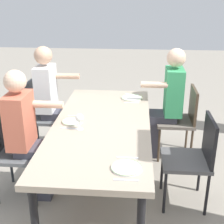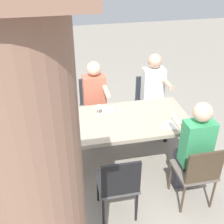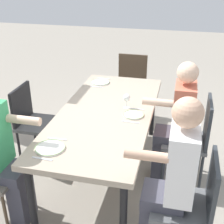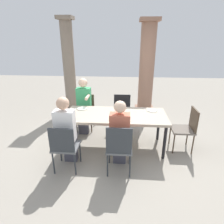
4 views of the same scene
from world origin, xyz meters
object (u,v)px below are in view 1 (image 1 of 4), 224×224
(dining_table, at_px, (102,130))
(plate_2, at_px, (127,168))
(chair_west_north, at_px, (182,117))
(diner_woman_green, at_px, (28,132))
(plate_0, at_px, (132,98))
(diner_man_white, at_px, (168,101))
(chair_mid_south, at_px, (10,146))
(wine_glass_1, at_px, (79,118))
(diner_guest_third, at_px, (51,97))
(chair_mid_north, at_px, (194,155))
(chair_west_south, at_px, (39,113))
(plate_1, at_px, (72,121))

(dining_table, height_order, plate_2, plate_2)
(chair_west_north, relative_size, plate_2, 3.80)
(diner_woman_green, xyz_separation_m, plate_0, (-0.87, 0.97, 0.07))
(diner_woman_green, bearing_deg, diner_man_white, 123.69)
(chair_mid_south, distance_m, wine_glass_1, 0.78)
(chair_west_north, height_order, diner_guest_third, diner_guest_third)
(chair_mid_north, distance_m, wine_glass_1, 1.12)
(diner_guest_third, bearing_deg, chair_mid_north, 59.44)
(diner_guest_third, xyz_separation_m, plate_0, (0.07, 0.98, 0.05))
(chair_west_north, bearing_deg, wine_glass_1, -47.77)
(wine_glass_1, xyz_separation_m, plate_2, (0.64, 0.46, -0.10))
(chair_west_north, bearing_deg, chair_west_south, -90.00)
(chair_west_north, xyz_separation_m, diner_guest_third, (-0.00, -1.59, 0.21))
(dining_table, xyz_separation_m, chair_mid_north, (0.11, 0.88, -0.18))
(chair_mid_north, relative_size, diner_man_white, 0.66)
(chair_mid_north, relative_size, diner_guest_third, 0.66)
(chair_mid_south, bearing_deg, chair_west_south, 179.82)
(chair_west_north, relative_size, diner_guest_third, 0.65)
(chair_west_south, relative_size, plate_2, 3.87)
(chair_west_south, xyz_separation_m, diner_woman_green, (0.93, 0.19, 0.18))
(chair_mid_south, height_order, diner_guest_third, diner_guest_third)
(diner_woman_green, xyz_separation_m, plate_1, (-0.12, 0.41, 0.07))
(plate_0, xyz_separation_m, wine_glass_1, (0.90, -0.46, 0.10))
(chair_mid_north, bearing_deg, diner_guest_third, -120.56)
(chair_west_north, relative_size, chair_mid_north, 0.98)
(chair_west_north, xyz_separation_m, chair_mid_south, (0.94, -1.76, 0.02))
(chair_mid_north, bearing_deg, chair_west_south, -117.99)
(chair_west_south, xyz_separation_m, chair_mid_south, (0.94, -0.00, 0.02))
(diner_guest_third, height_order, wine_glass_1, diner_guest_third)
(plate_1, bearing_deg, diner_guest_third, -152.42)
(diner_man_white, bearing_deg, chair_west_north, 90.90)
(chair_west_north, distance_m, wine_glass_1, 1.48)
(chair_mid_north, xyz_separation_m, diner_man_white, (-0.93, -0.18, 0.20))
(wine_glass_1, bearing_deg, dining_table, 126.53)
(chair_west_south, distance_m, plate_2, 1.99)
(diner_woman_green, relative_size, diner_man_white, 0.97)
(diner_woman_green, relative_size, plate_0, 5.29)
(chair_mid_north, xyz_separation_m, plate_0, (-0.87, -0.61, 0.25))
(chair_mid_north, relative_size, plate_2, 3.86)
(plate_1, relative_size, wine_glass_1, 1.33)
(dining_table, height_order, chair_west_south, chair_west_south)
(chair_west_south, bearing_deg, wine_glass_1, 35.78)
(wine_glass_1, bearing_deg, diner_guest_third, -151.57)
(dining_table, bearing_deg, plate_1, -93.73)
(diner_woman_green, distance_m, plate_1, 0.43)
(chair_mid_south, height_order, plate_1, chair_mid_south)
(plate_0, height_order, plate_2, same)
(plate_1, bearing_deg, chair_mid_south, -78.11)
(dining_table, bearing_deg, chair_west_south, -133.22)
(diner_man_white, distance_m, diner_guest_third, 1.41)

